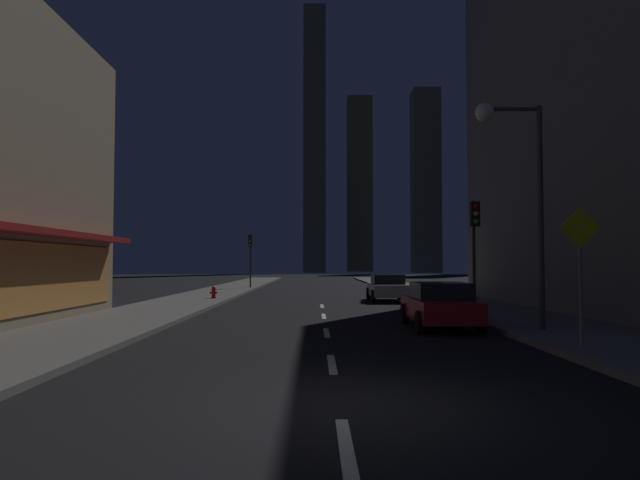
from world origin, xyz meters
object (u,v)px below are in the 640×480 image
object	(u,v)px
traffic_light_near_right	(475,232)
car_parked_near	(440,305)
car_parked_far	(387,288)
pedestrian_crossing_sign	(580,265)
traffic_light_far_left	(250,249)
street_lamp_right	(512,159)
fire_hydrant_far_left	(214,293)

from	to	relation	value
traffic_light_near_right	car_parked_near	bearing A→B (deg)	-125.00
car_parked_near	car_parked_far	bearing A→B (deg)	90.00
car_parked_far	pedestrian_crossing_sign	size ratio (longest dim) A/B	1.34
car_parked_far	pedestrian_crossing_sign	xyz separation A→B (m)	(2.00, -18.20, 1.28)
car_parked_far	traffic_light_far_left	world-z (taller)	traffic_light_far_left
car_parked_far	pedestrian_crossing_sign	bearing A→B (deg)	-83.73
street_lamp_right	pedestrian_crossing_sign	xyz separation A→B (m)	(0.22, -3.64, -3.05)
car_parked_near	car_parked_far	xyz separation A→B (m)	(0.00, 12.96, 0.00)
car_parked_far	street_lamp_right	distance (m)	15.29
car_parked_near	traffic_light_far_left	size ratio (longest dim) A/B	1.01
car_parked_near	car_parked_far	size ratio (longest dim) A/B	1.00
traffic_light_near_right	car_parked_far	bearing A→B (deg)	100.50
pedestrian_crossing_sign	car_parked_near	bearing A→B (deg)	110.88
traffic_light_far_left	street_lamp_right	bearing A→B (deg)	-69.36
car_parked_far	traffic_light_far_left	xyz separation A→B (m)	(-9.10, 14.32, 2.45)
car_parked_far	traffic_light_near_right	size ratio (longest dim) A/B	1.01
car_parked_far	traffic_light_near_right	bearing A→B (deg)	-79.50
street_lamp_right	car_parked_near	bearing A→B (deg)	138.06
car_parked_near	pedestrian_crossing_sign	distance (m)	5.75
street_lamp_right	traffic_light_near_right	bearing A→B (deg)	88.40
traffic_light_near_right	street_lamp_right	world-z (taller)	street_lamp_right
traffic_light_far_left	fire_hydrant_far_left	bearing A→B (deg)	-91.63
fire_hydrant_far_left	street_lamp_right	size ratio (longest dim) A/B	0.10
car_parked_near	pedestrian_crossing_sign	world-z (taller)	pedestrian_crossing_sign
car_parked_near	fire_hydrant_far_left	distance (m)	16.32
car_parked_near	fire_hydrant_far_left	world-z (taller)	car_parked_near
street_lamp_right	pedestrian_crossing_sign	distance (m)	4.76
fire_hydrant_far_left	traffic_light_near_right	size ratio (longest dim) A/B	0.16
fire_hydrant_far_left	street_lamp_right	world-z (taller)	street_lamp_right
car_parked_near	traffic_light_far_left	bearing A→B (deg)	108.45
fire_hydrant_far_left	car_parked_far	bearing A→B (deg)	-1.82
fire_hydrant_far_left	traffic_light_far_left	world-z (taller)	traffic_light_far_left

